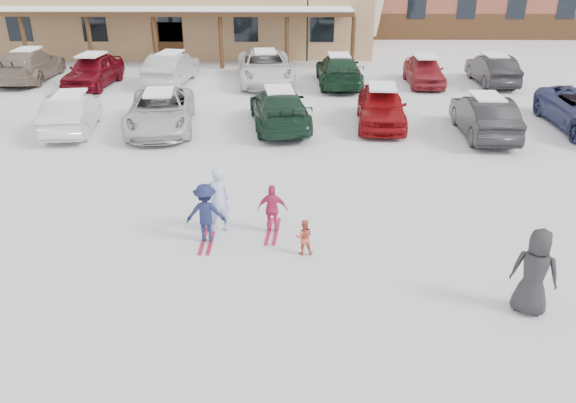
{
  "coord_description": "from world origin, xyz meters",
  "views": [
    {
      "loc": [
        0.44,
        -10.62,
        6.38
      ],
      "look_at": [
        0.3,
        1.0,
        1.0
      ],
      "focal_mm": 35.0,
      "sensor_mm": 36.0,
      "label": 1
    }
  ],
  "objects_px": {
    "bystander_dark": "(535,272)",
    "parked_car_13": "(492,70)",
    "parked_car_2": "(160,111)",
    "parked_car_8": "(93,70)",
    "toddler_red": "(304,237)",
    "parked_car_12": "(424,71)",
    "child_navy": "(206,213)",
    "parked_car_3": "(279,108)",
    "parked_car_1": "(72,113)",
    "parked_car_11": "(339,70)",
    "parked_car_9": "(171,68)",
    "parked_car_7": "(29,65)",
    "parked_car_4": "(381,106)",
    "adult_skier": "(218,200)",
    "child_magenta": "(273,209)",
    "parked_car_5": "(484,116)",
    "parked_car_10": "(265,67)"
  },
  "relations": [
    {
      "from": "parked_car_2",
      "to": "parked_car_8",
      "type": "distance_m",
      "value": 8.34
    },
    {
      "from": "parked_car_7",
      "to": "parked_car_8",
      "type": "height_order",
      "value": "parked_car_7"
    },
    {
      "from": "parked_car_9",
      "to": "parked_car_12",
      "type": "xyz_separation_m",
      "value": [
        12.4,
        -0.12,
        -0.06
      ]
    },
    {
      "from": "toddler_red",
      "to": "parked_car_13",
      "type": "height_order",
      "value": "parked_car_13"
    },
    {
      "from": "child_navy",
      "to": "parked_car_9",
      "type": "bearing_deg",
      "value": -76.47
    },
    {
      "from": "parked_car_9",
      "to": "parked_car_10",
      "type": "relative_size",
      "value": 0.82
    },
    {
      "from": "parked_car_1",
      "to": "parked_car_11",
      "type": "relative_size",
      "value": 0.84
    },
    {
      "from": "toddler_red",
      "to": "parked_car_12",
      "type": "height_order",
      "value": "parked_car_12"
    },
    {
      "from": "parked_car_1",
      "to": "parked_car_13",
      "type": "relative_size",
      "value": 0.98
    },
    {
      "from": "parked_car_11",
      "to": "bystander_dark",
      "type": "bearing_deg",
      "value": 95.89
    },
    {
      "from": "parked_car_1",
      "to": "parked_car_8",
      "type": "relative_size",
      "value": 0.94
    },
    {
      "from": "parked_car_3",
      "to": "parked_car_5",
      "type": "height_order",
      "value": "parked_car_5"
    },
    {
      "from": "child_magenta",
      "to": "parked_car_11",
      "type": "xyz_separation_m",
      "value": [
        2.65,
        15.4,
        0.12
      ]
    },
    {
      "from": "parked_car_11",
      "to": "toddler_red",
      "type": "bearing_deg",
      "value": 82.17
    },
    {
      "from": "parked_car_7",
      "to": "parked_car_12",
      "type": "bearing_deg",
      "value": 175.77
    },
    {
      "from": "parked_car_4",
      "to": "parked_car_9",
      "type": "height_order",
      "value": "parked_car_9"
    },
    {
      "from": "parked_car_13",
      "to": "parked_car_10",
      "type": "bearing_deg",
      "value": -0.61
    },
    {
      "from": "bystander_dark",
      "to": "parked_car_13",
      "type": "relative_size",
      "value": 0.4
    },
    {
      "from": "parked_car_8",
      "to": "parked_car_2",
      "type": "bearing_deg",
      "value": -51.06
    },
    {
      "from": "child_magenta",
      "to": "parked_car_13",
      "type": "relative_size",
      "value": 0.28
    },
    {
      "from": "parked_car_3",
      "to": "parked_car_11",
      "type": "xyz_separation_m",
      "value": [
        2.71,
        6.88,
        0.01
      ]
    },
    {
      "from": "parked_car_4",
      "to": "parked_car_7",
      "type": "distance_m",
      "value": 18.26
    },
    {
      "from": "adult_skier",
      "to": "parked_car_4",
      "type": "distance_m",
      "value": 10.14
    },
    {
      "from": "child_magenta",
      "to": "parked_car_13",
      "type": "xyz_separation_m",
      "value": [
        10.21,
        15.76,
        0.1
      ]
    },
    {
      "from": "adult_skier",
      "to": "toddler_red",
      "type": "height_order",
      "value": "adult_skier"
    },
    {
      "from": "adult_skier",
      "to": "parked_car_3",
      "type": "relative_size",
      "value": 0.34
    },
    {
      "from": "adult_skier",
      "to": "parked_car_9",
      "type": "bearing_deg",
      "value": -101.06
    },
    {
      "from": "parked_car_5",
      "to": "parked_car_7",
      "type": "relative_size",
      "value": 0.82
    },
    {
      "from": "bystander_dark",
      "to": "parked_car_13",
      "type": "xyz_separation_m",
      "value": [
        5.25,
        18.91,
        -0.15
      ]
    },
    {
      "from": "parked_car_7",
      "to": "parked_car_11",
      "type": "relative_size",
      "value": 1.06
    },
    {
      "from": "parked_car_4",
      "to": "parked_car_1",
      "type": "bearing_deg",
      "value": -170.64
    },
    {
      "from": "parked_car_2",
      "to": "parked_car_3",
      "type": "xyz_separation_m",
      "value": [
        4.41,
        0.33,
        0.01
      ]
    },
    {
      "from": "child_navy",
      "to": "parked_car_8",
      "type": "relative_size",
      "value": 0.32
    },
    {
      "from": "toddler_red",
      "to": "parked_car_9",
      "type": "xyz_separation_m",
      "value": [
        -6.3,
        16.74,
        0.34
      ]
    },
    {
      "from": "parked_car_7",
      "to": "parked_car_13",
      "type": "distance_m",
      "value": 23.07
    },
    {
      "from": "parked_car_1",
      "to": "parked_car_12",
      "type": "bearing_deg",
      "value": -160.28
    },
    {
      "from": "parked_car_8",
      "to": "parked_car_10",
      "type": "bearing_deg",
      "value": 9.91
    },
    {
      "from": "parked_car_3",
      "to": "parked_car_5",
      "type": "xyz_separation_m",
      "value": [
        7.37,
        -0.95,
        0.01
      ]
    },
    {
      "from": "parked_car_4",
      "to": "parked_car_9",
      "type": "bearing_deg",
      "value": 148.54
    },
    {
      "from": "adult_skier",
      "to": "parked_car_9",
      "type": "xyz_separation_m",
      "value": [
        -4.26,
        15.67,
        -0.07
      ]
    },
    {
      "from": "parked_car_8",
      "to": "parked_car_13",
      "type": "distance_m",
      "value": 19.44
    },
    {
      "from": "parked_car_2",
      "to": "parked_car_12",
      "type": "height_order",
      "value": "parked_car_2"
    },
    {
      "from": "parked_car_5",
      "to": "parked_car_10",
      "type": "distance_m",
      "value": 11.72
    },
    {
      "from": "child_navy",
      "to": "parked_car_3",
      "type": "height_order",
      "value": "same"
    },
    {
      "from": "adult_skier",
      "to": "parked_car_7",
      "type": "xyz_separation_m",
      "value": [
        -11.55,
        16.25,
        -0.05
      ]
    },
    {
      "from": "parked_car_11",
      "to": "parked_car_12",
      "type": "bearing_deg",
      "value": -178.73
    },
    {
      "from": "parked_car_4",
      "to": "parked_car_5",
      "type": "bearing_deg",
      "value": -14.11
    },
    {
      "from": "child_magenta",
      "to": "bystander_dark",
      "type": "relative_size",
      "value": 0.71
    },
    {
      "from": "parked_car_5",
      "to": "parked_car_12",
      "type": "bearing_deg",
      "value": -84.55
    },
    {
      "from": "child_magenta",
      "to": "parked_car_4",
      "type": "relative_size",
      "value": 0.28
    }
  ]
}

